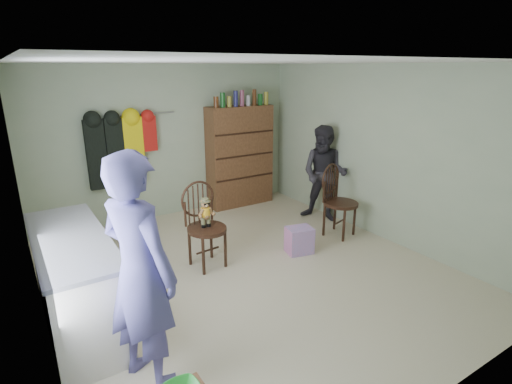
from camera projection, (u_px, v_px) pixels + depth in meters
ground_plane at (248, 271)px, 5.00m from camera, size 5.00×5.00×0.00m
room_walls at (225, 140)px, 4.95m from camera, size 5.00×5.00×5.00m
counter at (76, 281)px, 3.86m from camera, size 0.64×1.86×0.94m
chair_front at (204, 220)px, 5.01m from camera, size 0.53×0.53×1.09m
chair_far at (337, 198)px, 5.95m from camera, size 0.60×0.60×1.09m
striped_bag at (299, 240)px, 5.47m from camera, size 0.39×0.34×0.36m
person_left at (140, 273)px, 3.03m from camera, size 0.70×0.82×1.92m
person_right at (324, 174)px, 6.49m from camera, size 0.91×0.96×1.57m
dresser at (240, 156)px, 7.22m from camera, size 1.20×0.39×2.08m
coat_rack at (120, 149)px, 6.11m from camera, size 1.42×0.12×1.09m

